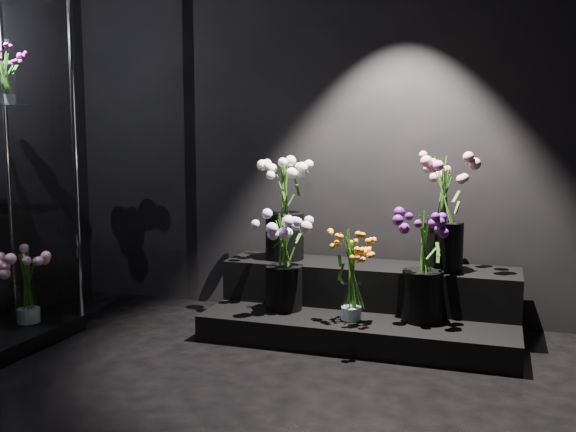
% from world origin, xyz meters
% --- Properties ---
extents(floor, '(4.00, 4.00, 0.00)m').
position_xyz_m(floor, '(0.00, 0.00, 0.00)').
color(floor, black).
rests_on(floor, ground).
extents(wall_back, '(4.00, 0.00, 4.00)m').
position_xyz_m(wall_back, '(0.00, 2.00, 1.40)').
color(wall_back, black).
rests_on(wall_back, floor).
extents(display_riser, '(1.96, 0.87, 0.43)m').
position_xyz_m(display_riser, '(0.40, 1.61, 0.18)').
color(display_riser, black).
rests_on(display_riser, floor).
extents(bouquet_orange_bells, '(0.28, 0.28, 0.56)m').
position_xyz_m(bouquet_orange_bells, '(0.38, 1.31, 0.45)').
color(bouquet_orange_bells, white).
rests_on(bouquet_orange_bells, display_riser).
extents(bouquet_lilac, '(0.42, 0.42, 0.63)m').
position_xyz_m(bouquet_lilac, '(-0.10, 1.41, 0.53)').
color(bouquet_lilac, black).
rests_on(bouquet_lilac, display_riser).
extents(bouquet_purple, '(0.35, 0.35, 0.67)m').
position_xyz_m(bouquet_purple, '(0.79, 1.43, 0.53)').
color(bouquet_purple, black).
rests_on(bouquet_purple, display_riser).
extents(bouquet_cream_roses, '(0.50, 0.50, 0.71)m').
position_xyz_m(bouquet_cream_roses, '(-0.20, 1.74, 0.83)').
color(bouquet_cream_roses, black).
rests_on(bouquet_cream_roses, display_riser).
extents(bouquet_pink_roses, '(0.36, 0.36, 0.72)m').
position_xyz_m(bouquet_pink_roses, '(0.88, 1.69, 0.84)').
color(bouquet_pink_roses, black).
rests_on(bouquet_pink_roses, display_riser).
extents(bouquet_case_magenta, '(0.27, 0.27, 0.34)m').
position_xyz_m(bouquet_case_magenta, '(-1.65, 0.72, 1.66)').
color(bouquet_case_magenta, white).
rests_on(bouquet_case_magenta, display_case).
extents(bouquet_case_base_pink, '(0.39, 0.39, 0.48)m').
position_xyz_m(bouquet_case_base_pink, '(-1.63, 0.81, 0.36)').
color(bouquet_case_base_pink, white).
rests_on(bouquet_case_base_pink, display_case).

